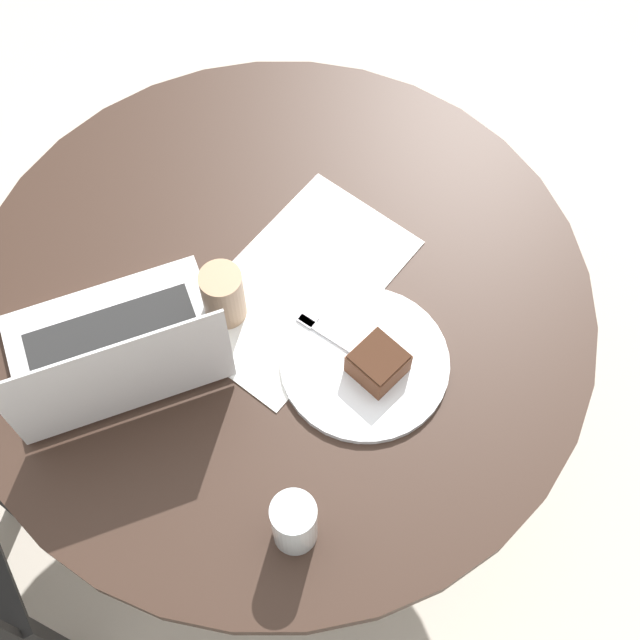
% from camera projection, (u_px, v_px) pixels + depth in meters
% --- Properties ---
extents(ground_plane, '(12.00, 12.00, 0.00)m').
position_uv_depth(ground_plane, '(291.00, 453.00, 2.10)').
color(ground_plane, '#B7AD9E').
extents(dining_table, '(1.03, 1.03, 0.75)m').
position_uv_depth(dining_table, '(282.00, 350.00, 1.60)').
color(dining_table, black).
rests_on(dining_table, ground_plane).
extents(paper_document, '(0.39, 0.23, 0.00)m').
position_uv_depth(paper_document, '(299.00, 285.00, 1.45)').
color(paper_document, white).
rests_on(paper_document, dining_table).
extents(plate, '(0.26, 0.26, 0.01)m').
position_uv_depth(plate, '(365.00, 363.00, 1.38)').
color(plate, silver).
rests_on(plate, dining_table).
extents(cake_slice, '(0.08, 0.08, 0.05)m').
position_uv_depth(cake_slice, '(380.00, 361.00, 1.34)').
color(cake_slice, brown).
rests_on(cake_slice, plate).
extents(fork, '(0.03, 0.17, 0.00)m').
position_uv_depth(fork, '(335.00, 338.00, 1.39)').
color(fork, silver).
rests_on(fork, plate).
extents(coffee_glass, '(0.07, 0.07, 0.11)m').
position_uv_depth(coffee_glass, '(223.00, 296.00, 1.38)').
color(coffee_glass, '#997556').
rests_on(coffee_glass, dining_table).
extents(water_glass, '(0.06, 0.06, 0.12)m').
position_uv_depth(water_glass, '(294.00, 523.00, 1.21)').
color(water_glass, silver).
rests_on(water_glass, dining_table).
extents(laptop, '(0.39, 0.36, 0.22)m').
position_uv_depth(laptop, '(116.00, 354.00, 1.35)').
color(laptop, silver).
rests_on(laptop, dining_table).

